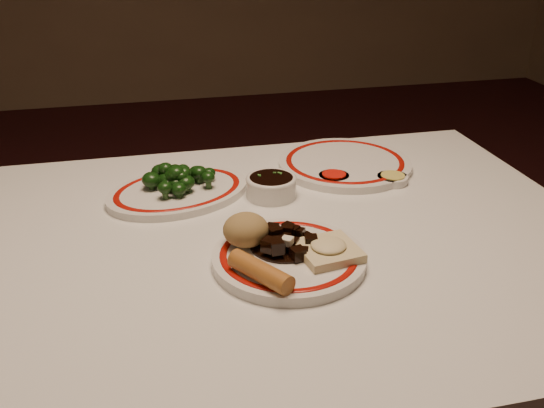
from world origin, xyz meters
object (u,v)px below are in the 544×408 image
Objects in this scene: rice_mound at (246,230)px; spring_roll at (261,272)px; dining_table at (268,282)px; main_plate at (289,258)px; broccoli_pile at (176,177)px; fried_wonton at (328,249)px; soy_bowl at (271,187)px; stirfry_heap at (285,241)px; broccoli_plate at (178,191)px.

spring_roll is at bearing -89.70° from rice_mound.
spring_roll is (-0.05, -0.16, 0.13)m from dining_table.
main_plate is 0.34m from broccoli_pile.
rice_mound reaches higher than spring_roll.
fried_wonton is (0.12, 0.05, -0.01)m from spring_roll.
spring_roll is (0.00, -0.11, -0.01)m from rice_mound.
soy_bowl is (0.09, 0.21, -0.02)m from rice_mound.
stirfry_heap is 0.35× the size of broccoli_plate.
broccoli_plate is at bearing 116.66° from main_plate.
broccoli_pile is at bearing 117.90° from stirfry_heap.
dining_table is 3.48× the size of broccoli_plate.
spring_roll is 1.09× the size of fried_wonton.
soy_bowl reaches higher than broccoli_plate.
rice_mound is at bearing 157.21° from stirfry_heap.
broccoli_plate is at bearing 118.13° from stirfry_heap.
broccoli_pile reaches higher than stirfry_heap.
broccoli_plate is at bearing 71.17° from spring_roll.
stirfry_heap reaches higher than soy_bowl.
broccoli_plate is 2.32× the size of broccoli_pile.
stirfry_heap is at bearing 148.52° from fried_wonton.
rice_mound is at bearing -70.69° from broccoli_pile.
dining_table is at bearing -56.74° from broccoli_plate.
broccoli_pile is (-0.14, 0.21, 0.13)m from dining_table.
dining_table is 0.28m from broccoli_pile.
stirfry_heap is 1.21× the size of soy_bowl.
rice_mound is at bearing -70.57° from broccoli_plate.
spring_roll is at bearing -158.20° from fried_wonton.
broccoli_pile is at bearing 71.16° from spring_roll.
stirfry_heap is at bearing -62.10° from broccoli_pile.
spring_roll is 0.33m from soy_bowl.
broccoli_plate is 3.48× the size of soy_bowl.
soy_bowl is at bearing -15.56° from broccoli_pile.
broccoli_plate is at bearing 165.73° from soy_bowl.
broccoli_pile is (-0.00, 0.00, 0.03)m from broccoli_plate.
broccoli_pile is (-0.15, 0.30, 0.03)m from main_plate.
spring_roll reaches higher than soy_bowl.
spring_roll is 0.76× the size of broccoli_pile.
stirfry_heap is at bearing -79.87° from dining_table.
dining_table is at bearing 98.73° from main_plate.
dining_table is 0.15m from rice_mound.
fried_wonton is (0.06, -0.02, 0.02)m from main_plate.
broccoli_pile reaches higher than main_plate.
rice_mound is at bearing -135.52° from dining_table.
dining_table is 0.18m from fried_wonton.
fried_wonton is at bearing -10.91° from spring_roll.
broccoli_plate is 0.03m from broccoli_pile.
main_plate is at bearing 14.52° from spring_roll.
rice_mound is 0.07m from stirfry_heap.
broccoli_plate is at bearing -77.64° from broccoli_pile.
spring_roll is 0.38m from broccoli_pile.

